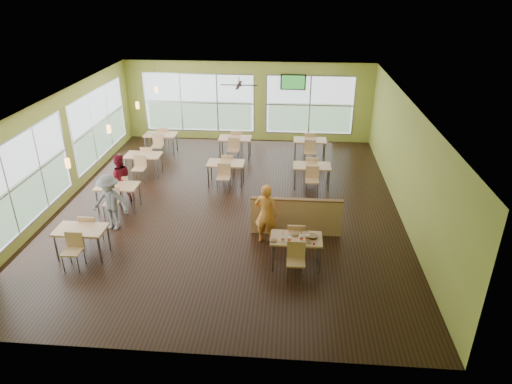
# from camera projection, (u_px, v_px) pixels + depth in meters

# --- Properties ---
(room) EXTENTS (12.00, 12.04, 3.20)m
(room) POSITION_uv_depth(u_px,v_px,m) (228.00, 155.00, 13.08)
(room) COLOR black
(room) RESTS_ON ground
(window_bays) EXTENTS (9.24, 10.24, 2.38)m
(window_bays) POSITION_uv_depth(u_px,v_px,m) (165.00, 125.00, 16.09)
(window_bays) COLOR white
(window_bays) RESTS_ON room
(main_table) EXTENTS (1.22, 1.52, 0.87)m
(main_table) POSITION_uv_depth(u_px,v_px,m) (296.00, 242.00, 10.66)
(main_table) COLOR tan
(main_table) RESTS_ON floor
(half_wall_divider) EXTENTS (2.40, 0.14, 1.04)m
(half_wall_divider) POSITION_uv_depth(u_px,v_px,m) (296.00, 216.00, 12.01)
(half_wall_divider) COLOR tan
(half_wall_divider) RESTS_ON floor
(dining_tables) EXTENTS (6.92, 8.72, 0.87)m
(dining_tables) POSITION_uv_depth(u_px,v_px,m) (204.00, 163.00, 15.11)
(dining_tables) COLOR tan
(dining_tables) RESTS_ON floor
(pendant_lights) EXTENTS (0.11, 7.31, 0.86)m
(pendant_lights) POSITION_uv_depth(u_px,v_px,m) (123.00, 117.00, 13.55)
(pendant_lights) COLOR #2D2119
(pendant_lights) RESTS_ON ceiling
(ceiling_fan) EXTENTS (1.25, 1.25, 0.29)m
(ceiling_fan) POSITION_uv_depth(u_px,v_px,m) (239.00, 85.00, 15.19)
(ceiling_fan) COLOR #2D2119
(ceiling_fan) RESTS_ON ceiling
(tv_backwall) EXTENTS (1.00, 0.07, 0.60)m
(tv_backwall) POSITION_uv_depth(u_px,v_px,m) (293.00, 82.00, 17.88)
(tv_backwall) COLOR black
(tv_backwall) RESTS_ON wall_back
(man_plaid) EXTENTS (0.68, 0.53, 1.64)m
(man_plaid) POSITION_uv_depth(u_px,v_px,m) (266.00, 214.00, 11.50)
(man_plaid) COLOR #EC4A1A
(man_plaid) RESTS_ON floor
(patron_maroon) EXTENTS (0.89, 0.80, 1.49)m
(patron_maroon) POSITION_uv_depth(u_px,v_px,m) (120.00, 178.00, 13.71)
(patron_maroon) COLOR maroon
(patron_maroon) RESTS_ON floor
(patron_grey) EXTENTS (1.11, 0.76, 1.58)m
(patron_grey) POSITION_uv_depth(u_px,v_px,m) (110.00, 202.00, 12.15)
(patron_grey) COLOR slate
(patron_grey) RESTS_ON floor
(cup_blue) EXTENTS (0.09, 0.09, 0.31)m
(cup_blue) POSITION_uv_depth(u_px,v_px,m) (283.00, 239.00, 10.45)
(cup_blue) COLOR white
(cup_blue) RESTS_ON main_table
(cup_yellow) EXTENTS (0.10, 0.10, 0.37)m
(cup_yellow) POSITION_uv_depth(u_px,v_px,m) (289.00, 239.00, 10.41)
(cup_yellow) COLOR white
(cup_yellow) RESTS_ON main_table
(cup_red_near) EXTENTS (0.10, 0.10, 0.35)m
(cup_red_near) POSITION_uv_depth(u_px,v_px,m) (301.00, 238.00, 10.47)
(cup_red_near) COLOR white
(cup_red_near) RESTS_ON main_table
(cup_red_far) EXTENTS (0.11, 0.11, 0.38)m
(cup_red_far) POSITION_uv_depth(u_px,v_px,m) (307.00, 237.00, 10.48)
(cup_red_far) COLOR white
(cup_red_far) RESTS_ON main_table
(food_basket) EXTENTS (0.25, 0.25, 0.06)m
(food_basket) POSITION_uv_depth(u_px,v_px,m) (312.00, 236.00, 10.60)
(food_basket) COLOR black
(food_basket) RESTS_ON main_table
(ketchup_cup) EXTENTS (0.06, 0.06, 0.02)m
(ketchup_cup) POSITION_uv_depth(u_px,v_px,m) (314.00, 244.00, 10.35)
(ketchup_cup) COLOR #94000B
(ketchup_cup) RESTS_ON main_table
(wrapper_left) EXTENTS (0.19, 0.17, 0.04)m
(wrapper_left) POSITION_uv_depth(u_px,v_px,m) (273.00, 240.00, 10.47)
(wrapper_left) COLOR #A87F51
(wrapper_left) RESTS_ON main_table
(wrapper_mid) EXTENTS (0.25, 0.24, 0.05)m
(wrapper_mid) POSITION_uv_depth(u_px,v_px,m) (295.00, 234.00, 10.71)
(wrapper_mid) COLOR #A87F51
(wrapper_mid) RESTS_ON main_table
(wrapper_right) EXTENTS (0.14, 0.13, 0.03)m
(wrapper_right) POSITION_uv_depth(u_px,v_px,m) (309.00, 243.00, 10.39)
(wrapper_right) COLOR #A87F51
(wrapper_right) RESTS_ON main_table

